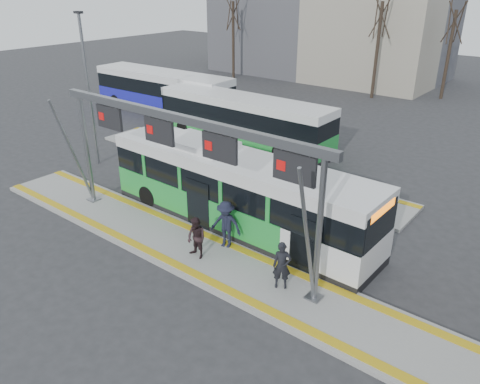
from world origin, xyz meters
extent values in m
plane|color=#2D2D30|center=(0.00, 0.00, 0.00)|extent=(120.00, 120.00, 0.00)
cube|color=gray|center=(0.00, 0.00, 0.07)|extent=(22.00, 3.00, 0.15)
cube|color=gray|center=(-4.00, 8.00, 0.07)|extent=(20.00, 3.00, 0.15)
cube|color=gold|center=(0.00, 1.15, 0.16)|extent=(22.00, 0.35, 0.02)
cube|color=gold|center=(0.00, -1.15, 0.16)|extent=(22.00, 0.35, 0.02)
cube|color=gold|center=(-4.00, 9.15, 0.16)|extent=(20.00, 0.35, 0.02)
cylinder|color=slate|center=(-6.50, 0.30, 2.67)|extent=(0.20, 0.20, 5.05)
cube|color=slate|center=(-6.50, 0.30, 0.18)|extent=(0.50, 0.50, 0.06)
cylinder|color=slate|center=(-6.50, -0.40, 2.67)|extent=(0.12, 1.46, 4.90)
cylinder|color=slate|center=(5.50, 0.30, 2.67)|extent=(0.20, 0.20, 5.05)
cube|color=slate|center=(5.50, 0.30, 0.18)|extent=(0.50, 0.50, 0.06)
cylinder|color=slate|center=(5.50, -0.40, 2.67)|extent=(0.12, 1.46, 4.90)
cube|color=slate|center=(-0.50, 0.30, 5.20)|extent=(13.00, 0.25, 0.30)
cube|color=black|center=(-4.50, 0.30, 4.50)|extent=(1.50, 0.12, 0.95)
cube|color=#B90C0B|center=(-4.95, 0.23, 4.50)|extent=(0.32, 0.02, 0.32)
cube|color=black|center=(-1.50, 0.30, 4.50)|extent=(1.50, 0.12, 0.95)
cube|color=#B90C0B|center=(-1.95, 0.23, 4.50)|extent=(0.32, 0.02, 0.32)
cube|color=black|center=(1.50, 0.30, 4.50)|extent=(1.50, 0.12, 0.95)
cube|color=#B90C0B|center=(1.05, 0.23, 4.50)|extent=(0.32, 0.02, 0.32)
cube|color=black|center=(4.50, 0.30, 4.50)|extent=(1.50, 0.12, 0.95)
cube|color=#B90C0B|center=(4.05, 0.23, 4.50)|extent=(0.32, 0.02, 0.32)
cube|color=black|center=(0.28, 2.79, 0.18)|extent=(12.57, 2.87, 0.37)
cube|color=green|center=(0.28, 2.79, 0.97)|extent=(12.57, 2.87, 1.20)
cube|color=black|center=(0.28, 2.79, 2.09)|extent=(12.57, 2.79, 1.04)
cube|color=white|center=(0.28, 2.79, 2.87)|extent=(12.57, 2.87, 0.52)
cube|color=orange|center=(6.53, 2.68, 2.77)|extent=(0.08, 1.86, 0.29)
cube|color=white|center=(-1.81, 2.82, 3.29)|extent=(3.16, 1.92, 0.31)
cylinder|color=black|center=(-4.13, 1.68, 0.52)|extent=(1.05, 0.33, 1.04)
cylinder|color=black|center=(-4.09, 4.04, 0.52)|extent=(1.05, 0.33, 1.04)
cylinder|color=black|center=(4.01, 1.54, 0.52)|extent=(1.05, 0.33, 1.04)
cylinder|color=black|center=(4.05, 3.90, 0.52)|extent=(1.05, 0.33, 1.04)
cube|color=black|center=(-6.34, 11.59, 0.18)|extent=(12.13, 2.59, 0.35)
cube|color=green|center=(-6.34, 11.59, 0.93)|extent=(12.13, 2.59, 1.16)
cube|color=black|center=(-6.34, 11.59, 2.02)|extent=(12.13, 2.52, 1.01)
cube|color=white|center=(-6.34, 11.59, 2.78)|extent=(12.13, 2.59, 0.51)
cylinder|color=black|center=(-10.59, 10.46, 0.51)|extent=(1.01, 0.30, 1.01)
cylinder|color=black|center=(-10.59, 12.73, 0.51)|extent=(1.01, 0.30, 1.01)
cylinder|color=black|center=(-2.71, 10.44, 0.51)|extent=(1.01, 0.30, 1.01)
cylinder|color=black|center=(-2.71, 12.72, 0.51)|extent=(1.01, 0.30, 1.01)
cube|color=black|center=(-15.90, 13.64, 0.19)|extent=(12.35, 3.10, 0.37)
cube|color=#1C1EAD|center=(-15.90, 13.64, 0.99)|extent=(12.35, 3.10, 1.23)
cube|color=black|center=(-15.90, 13.64, 2.13)|extent=(12.34, 3.02, 1.07)
cube|color=white|center=(-15.90, 13.64, 2.93)|extent=(12.35, 3.10, 0.53)
cylinder|color=black|center=(-20.15, 12.30, 0.53)|extent=(1.08, 0.35, 1.07)
cylinder|color=black|center=(-20.23, 14.72, 0.53)|extent=(1.08, 0.35, 1.07)
cylinder|color=black|center=(-12.18, 12.55, 0.53)|extent=(1.08, 0.35, 1.07)
cylinder|color=black|center=(-12.26, 14.97, 0.53)|extent=(1.08, 0.35, 1.07)
imported|color=black|center=(4.31, 0.13, 1.00)|extent=(0.74, 0.68, 1.70)
imported|color=#2C1D21|center=(0.78, -0.28, 0.96)|extent=(0.84, 0.67, 1.63)
imported|color=black|center=(1.13, 1.01, 1.11)|extent=(1.39, 1.05, 1.92)
cylinder|color=#382B21|center=(-5.17, 28.58, 4.00)|extent=(0.28, 0.28, 8.00)
cylinder|color=#382B21|center=(-0.26, 32.12, 3.68)|extent=(0.28, 0.28, 7.35)
cylinder|color=#382B21|center=(-20.56, 27.97, 3.80)|extent=(0.28, 0.28, 7.60)
cylinder|color=slate|center=(-10.69, 3.60, 4.08)|extent=(0.16, 0.16, 8.15)
cube|color=black|center=(-10.69, 3.60, 8.15)|extent=(0.50, 0.25, 0.12)
camera|label=1|loc=(11.41, -11.02, 9.76)|focal=35.00mm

